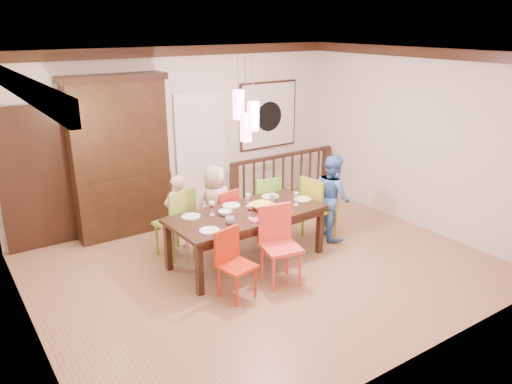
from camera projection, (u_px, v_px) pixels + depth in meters
floor at (264, 267)px, 7.03m from camera, size 6.00×6.00×0.00m
ceiling at (266, 54)px, 6.09m from camera, size 6.00×6.00×0.00m
wall_back at (181, 134)px, 8.52m from camera, size 6.00×0.00×6.00m
wall_left at (19, 215)px, 4.97m from camera, size 0.00×5.00×5.00m
wall_right at (415, 139)px, 8.15m from camera, size 0.00×5.00×5.00m
crown_molding at (266, 61)px, 6.11m from camera, size 6.00×5.00×0.16m
panel_door at (36, 181)px, 7.34m from camera, size 1.04×0.07×2.24m
white_doorway at (201, 154)px, 8.80m from camera, size 0.97×0.05×2.22m
painting at (268, 115)px, 9.39m from camera, size 1.25×0.06×1.25m
pendant_cluster at (246, 116)px, 6.53m from camera, size 0.27×0.21×1.14m
dining_table at (247, 217)px, 7.00m from camera, size 2.25×1.10×0.75m
chair_far_left at (174, 217)px, 7.21m from camera, size 0.57×0.57×1.04m
chair_far_mid at (222, 211)px, 7.74m from camera, size 0.45×0.45×0.85m
chair_far_right at (263, 200)px, 8.01m from camera, size 0.49×0.49×0.97m
chair_near_left at (237, 261)px, 6.10m from camera, size 0.47×0.47×0.88m
chair_near_mid at (281, 242)px, 6.42m from camera, size 0.55×0.55×1.03m
chair_end_right at (320, 203)px, 7.84m from camera, size 0.51×0.51×1.01m
china_hutch at (120, 157)px, 7.80m from camera, size 1.61×0.46×2.54m
balustrade at (283, 178)px, 9.34m from camera, size 2.26×0.12×0.96m
person_far_left at (178, 213)px, 7.40m from camera, size 0.44×0.31×1.17m
person_far_mid at (215, 205)px, 7.61m from camera, size 0.64×0.44×1.24m
person_end_right at (332, 197)px, 7.82m from camera, size 0.67×0.77×1.34m
serving_bowl at (262, 206)px, 7.07m from camera, size 0.37×0.37×0.08m
small_bowl at (225, 213)px, 6.86m from camera, size 0.21×0.21×0.06m
cup_left at (230, 220)px, 6.57m from camera, size 0.15×0.15×0.09m
cup_right at (273, 197)px, 7.41m from camera, size 0.13×0.13×0.10m
plate_far_left at (191, 216)px, 6.80m from camera, size 0.26×0.26×0.01m
plate_far_mid at (231, 205)px, 7.21m from camera, size 0.26×0.26×0.01m
plate_far_right at (270, 196)px, 7.57m from camera, size 0.26×0.26×0.01m
plate_near_left at (209, 230)px, 6.34m from camera, size 0.26×0.26×0.01m
plate_near_mid at (283, 212)px, 6.96m from camera, size 0.26×0.26×0.01m
plate_end_right at (303, 199)px, 7.46m from camera, size 0.26×0.26×0.01m
wine_glass_a at (212, 208)px, 6.84m from camera, size 0.08×0.08×0.19m
wine_glass_b at (248, 200)px, 7.15m from camera, size 0.08×0.08×0.19m
wine_glass_c at (250, 212)px, 6.72m from camera, size 0.08×0.08×0.19m
wine_glass_d at (296, 199)px, 7.21m from camera, size 0.08×0.08×0.19m
napkin at (257, 220)px, 6.68m from camera, size 0.18×0.14×0.01m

